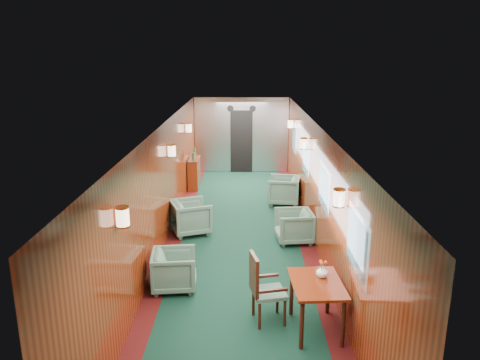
{
  "coord_description": "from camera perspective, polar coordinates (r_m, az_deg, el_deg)",
  "views": [
    {
      "loc": [
        0.08,
        -8.88,
        3.73
      ],
      "look_at": [
        0.0,
        0.61,
        1.15
      ],
      "focal_mm": 35.0,
      "sensor_mm": 36.0,
      "label": 1
    }
  ],
  "objects": [
    {
      "name": "armchair_right_far",
      "position": [
        11.94,
        5.36,
        -1.25
      ],
      "size": [
        0.9,
        0.88,
        0.71
      ],
      "primitive_type": "imported",
      "rotation": [
        0.0,
        0.0,
        -1.73
      ],
      "color": "#1E4639",
      "rests_on": "ground"
    },
    {
      "name": "armchair_right_near",
      "position": [
        9.6,
        6.59,
        -5.63
      ],
      "size": [
        0.79,
        0.77,
        0.66
      ],
      "primitive_type": "imported",
      "rotation": [
        0.0,
        0.0,
        -1.47
      ],
      "color": "#1E4639",
      "rests_on": "ground"
    },
    {
      "name": "dining_table",
      "position": [
        6.63,
        9.33,
        -13.11
      ],
      "size": [
        0.73,
        1.01,
        0.73
      ],
      "rotation": [
        0.0,
        0.0,
        0.06
      ],
      "color": "maroon",
      "rests_on": "ground"
    },
    {
      "name": "armchair_left_near",
      "position": [
        7.81,
        -8.01,
        -10.82
      ],
      "size": [
        0.78,
        0.76,
        0.65
      ],
      "primitive_type": "imported",
      "rotation": [
        0.0,
        0.0,
        1.68
      ],
      "color": "#1E4639",
      "rests_on": "ground"
    },
    {
      "name": "windows_right",
      "position": [
        9.51,
        8.98,
        1.16
      ],
      "size": [
        0.02,
        8.6,
        0.8
      ],
      "color": "#B1B4B8",
      "rests_on": "ground"
    },
    {
      "name": "bulkhead",
      "position": [
        15.01,
        0.18,
        5.46
      ],
      "size": [
        2.98,
        0.17,
        2.39
      ],
      "color": "silver",
      "rests_on": "ground"
    },
    {
      "name": "armchair_left_far",
      "position": [
        10.04,
        -5.98,
        -4.5
      ],
      "size": [
        1.01,
        1.0,
        0.72
      ],
      "primitive_type": "imported",
      "rotation": [
        0.0,
        0.0,
        1.93
      ],
      "color": "#1E4639",
      "rests_on": "ground"
    },
    {
      "name": "room",
      "position": [
        9.12,
        -0.03,
        1.93
      ],
      "size": [
        12.0,
        12.1,
        2.4
      ],
      "color": "#0D3021",
      "rests_on": "ground"
    },
    {
      "name": "flower_vase",
      "position": [
        6.69,
        10.0,
        -10.9
      ],
      "size": [
        0.22,
        0.22,
        0.18
      ],
      "primitive_type": "imported",
      "rotation": [
        0.0,
        0.0,
        -0.43
      ],
      "color": "white",
      "rests_on": "dining_table"
    },
    {
      "name": "credenza",
      "position": [
        13.4,
        -5.61,
        0.91
      ],
      "size": [
        0.3,
        0.95,
        1.12
      ],
      "color": "maroon",
      "rests_on": "ground"
    },
    {
      "name": "side_chair",
      "position": [
        6.76,
        2.74,
        -12.76
      ],
      "size": [
        0.55,
        0.57,
        1.04
      ],
      "rotation": [
        0.0,
        0.0,
        0.22
      ],
      "color": "#1E4639",
      "rests_on": "ground"
    },
    {
      "name": "wall_sconces",
      "position": [
        9.64,
        -0.0,
        3.6
      ],
      "size": [
        2.97,
        7.97,
        0.25
      ],
      "color": "#FFEBC6",
      "rests_on": "ground"
    }
  ]
}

